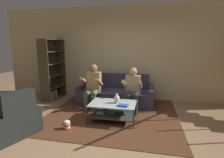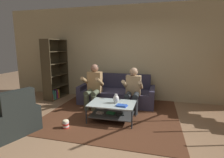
{
  "view_description": "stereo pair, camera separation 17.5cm",
  "coord_description": "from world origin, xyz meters",
  "px_view_note": "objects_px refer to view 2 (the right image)",
  "views": [
    {
      "loc": [
        0.69,
        -3.07,
        1.67
      ],
      "look_at": [
        -0.18,
        1.01,
        0.88
      ],
      "focal_mm": 28.0,
      "sensor_mm": 36.0,
      "label": 1
    },
    {
      "loc": [
        0.86,
        -3.03,
        1.67
      ],
      "look_at": [
        -0.18,
        1.01,
        0.88
      ],
      "focal_mm": 28.0,
      "sensor_mm": 36.0,
      "label": 2
    }
  ],
  "objects_px": {
    "person_seated_left": "(94,85)",
    "book_stack": "(122,106)",
    "coffee_table": "(112,109)",
    "armchair": "(11,119)",
    "vase": "(116,99)",
    "bookshelf": "(54,73)",
    "person_seated_right": "(133,88)",
    "couch": "(117,94)",
    "popcorn_tub": "(66,124)"
  },
  "relations": [
    {
      "from": "person_seated_left",
      "to": "book_stack",
      "type": "distance_m",
      "value": 1.33
    },
    {
      "from": "coffee_table",
      "to": "armchair",
      "type": "xyz_separation_m",
      "value": [
        -1.79,
        -1.02,
        0.0
      ]
    },
    {
      "from": "vase",
      "to": "bookshelf",
      "type": "height_order",
      "value": "bookshelf"
    },
    {
      "from": "person_seated_right",
      "to": "bookshelf",
      "type": "xyz_separation_m",
      "value": [
        -2.65,
        0.57,
        0.2
      ]
    },
    {
      "from": "book_stack",
      "to": "person_seated_left",
      "type": "bearing_deg",
      "value": 137.35
    },
    {
      "from": "couch",
      "to": "book_stack",
      "type": "height_order",
      "value": "couch"
    },
    {
      "from": "couch",
      "to": "popcorn_tub",
      "type": "distance_m",
      "value": 2.0
    },
    {
      "from": "book_stack",
      "to": "person_seated_right",
      "type": "bearing_deg",
      "value": 82.94
    },
    {
      "from": "person_seated_right",
      "to": "vase",
      "type": "xyz_separation_m",
      "value": [
        -0.28,
        -0.7,
        -0.1
      ]
    },
    {
      "from": "person_seated_right",
      "to": "vase",
      "type": "height_order",
      "value": "person_seated_right"
    },
    {
      "from": "armchair",
      "to": "popcorn_tub",
      "type": "height_order",
      "value": "armchair"
    },
    {
      "from": "person_seated_left",
      "to": "person_seated_right",
      "type": "xyz_separation_m",
      "value": [
        1.08,
        -0.01,
        -0.03
      ]
    },
    {
      "from": "couch",
      "to": "armchair",
      "type": "xyz_separation_m",
      "value": [
        -1.62,
        -2.28,
        -0.0
      ]
    },
    {
      "from": "armchair",
      "to": "book_stack",
      "type": "bearing_deg",
      "value": 22.92
    },
    {
      "from": "couch",
      "to": "coffee_table",
      "type": "bearing_deg",
      "value": -82.12
    },
    {
      "from": "armchair",
      "to": "person_seated_left",
      "type": "bearing_deg",
      "value": 58.39
    },
    {
      "from": "couch",
      "to": "person_seated_left",
      "type": "height_order",
      "value": "person_seated_left"
    },
    {
      "from": "bookshelf",
      "to": "armchair",
      "type": "relative_size",
      "value": 1.66
    },
    {
      "from": "couch",
      "to": "vase",
      "type": "relative_size",
      "value": 10.43
    },
    {
      "from": "person_seated_right",
      "to": "armchair",
      "type": "relative_size",
      "value": 0.99
    },
    {
      "from": "vase",
      "to": "couch",
      "type": "bearing_deg",
      "value": 101.83
    },
    {
      "from": "armchair",
      "to": "couch",
      "type": "bearing_deg",
      "value": 54.57
    },
    {
      "from": "book_stack",
      "to": "popcorn_tub",
      "type": "xyz_separation_m",
      "value": [
        -1.08,
        -0.47,
        -0.33
      ]
    },
    {
      "from": "couch",
      "to": "armchair",
      "type": "relative_size",
      "value": 1.91
    },
    {
      "from": "couch",
      "to": "person_seated_right",
      "type": "relative_size",
      "value": 1.93
    },
    {
      "from": "book_stack",
      "to": "popcorn_tub",
      "type": "bearing_deg",
      "value": -156.56
    },
    {
      "from": "bookshelf",
      "to": "vase",
      "type": "bearing_deg",
      "value": -28.21
    },
    {
      "from": "bookshelf",
      "to": "couch",
      "type": "bearing_deg",
      "value": -1.11
    },
    {
      "from": "person_seated_left",
      "to": "coffee_table",
      "type": "distance_m",
      "value": 1.09
    },
    {
      "from": "person_seated_left",
      "to": "armchair",
      "type": "xyz_separation_m",
      "value": [
        -1.08,
        -1.76,
        -0.37
      ]
    },
    {
      "from": "armchair",
      "to": "popcorn_tub",
      "type": "bearing_deg",
      "value": 22.33
    },
    {
      "from": "vase",
      "to": "armchair",
      "type": "relative_size",
      "value": 0.18
    },
    {
      "from": "couch",
      "to": "bookshelf",
      "type": "height_order",
      "value": "bookshelf"
    },
    {
      "from": "book_stack",
      "to": "popcorn_tub",
      "type": "relative_size",
      "value": 1.32
    },
    {
      "from": "popcorn_tub",
      "to": "person_seated_left",
      "type": "bearing_deg",
      "value": 85.24
    },
    {
      "from": "person_seated_right",
      "to": "person_seated_left",
      "type": "bearing_deg",
      "value": 179.71
    },
    {
      "from": "couch",
      "to": "armchair",
      "type": "height_order",
      "value": "armchair"
    },
    {
      "from": "coffee_table",
      "to": "popcorn_tub",
      "type": "bearing_deg",
      "value": -142.87
    },
    {
      "from": "vase",
      "to": "book_stack",
      "type": "bearing_deg",
      "value": -46.55
    },
    {
      "from": "coffee_table",
      "to": "vase",
      "type": "height_order",
      "value": "vase"
    },
    {
      "from": "person_seated_left",
      "to": "bookshelf",
      "type": "bearing_deg",
      "value": 160.38
    },
    {
      "from": "vase",
      "to": "popcorn_tub",
      "type": "xyz_separation_m",
      "value": [
        -0.91,
        -0.65,
        -0.42
      ]
    },
    {
      "from": "person_seated_right",
      "to": "book_stack",
      "type": "xyz_separation_m",
      "value": [
        -0.11,
        -0.89,
        -0.18
      ]
    },
    {
      "from": "person_seated_left",
      "to": "vase",
      "type": "height_order",
      "value": "person_seated_left"
    },
    {
      "from": "couch",
      "to": "bookshelf",
      "type": "xyz_separation_m",
      "value": [
        -2.11,
        0.04,
        0.53
      ]
    },
    {
      "from": "person_seated_left",
      "to": "popcorn_tub",
      "type": "bearing_deg",
      "value": -94.76
    },
    {
      "from": "vase",
      "to": "book_stack",
      "type": "xyz_separation_m",
      "value": [
        0.17,
        -0.18,
        -0.08
      ]
    },
    {
      "from": "person_seated_right",
      "to": "coffee_table",
      "type": "bearing_deg",
      "value": -116.58
    },
    {
      "from": "person_seated_left",
      "to": "coffee_table",
      "type": "height_order",
      "value": "person_seated_left"
    },
    {
      "from": "person_seated_left",
      "to": "person_seated_right",
      "type": "height_order",
      "value": "person_seated_left"
    }
  ]
}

